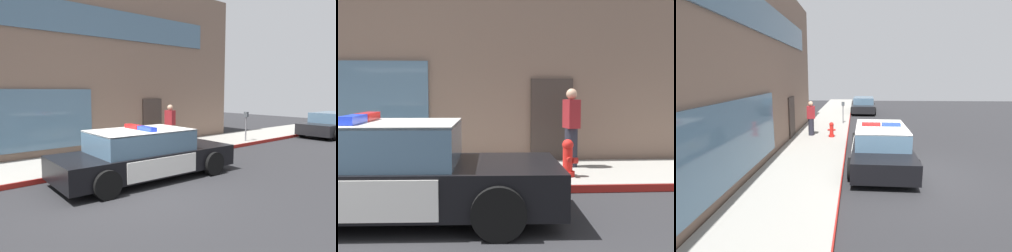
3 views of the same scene
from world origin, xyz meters
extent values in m
plane|color=#262628|center=(0.00, 0.00, 0.00)|extent=(48.00, 48.00, 0.00)
cube|color=gray|center=(0.00, 3.32, 0.07)|extent=(48.00, 2.68, 0.15)
cube|color=maroon|center=(0.00, 1.96, 0.08)|extent=(28.80, 0.04, 0.14)
cube|color=#382D28|center=(4.46, 4.68, 1.05)|extent=(1.00, 0.08, 2.10)
cube|color=black|center=(1.27, 0.67, 0.50)|extent=(5.22, 2.08, 0.60)
cube|color=silver|center=(2.92, 0.61, 0.67)|extent=(1.81, 1.93, 0.05)
cube|color=silver|center=(-0.54, 0.73, 0.67)|extent=(1.51, 1.92, 0.05)
cube|color=silver|center=(1.20, 1.64, 0.50)|extent=(2.16, 0.10, 0.51)
cube|color=silver|center=(1.13, -0.29, 0.50)|extent=(2.16, 0.10, 0.51)
cube|color=yellow|center=(1.20, 1.66, 0.50)|extent=(0.22, 0.02, 0.26)
cube|color=slate|center=(1.06, 0.68, 1.07)|extent=(2.74, 1.81, 0.60)
cube|color=silver|center=(1.06, 0.68, 1.36)|extent=(2.74, 1.81, 0.04)
cube|color=red|center=(1.07, 1.02, 1.44)|extent=(0.22, 0.66, 0.11)
cube|color=blue|center=(1.05, 0.33, 1.44)|extent=(0.22, 0.66, 0.11)
cylinder|color=black|center=(3.00, 1.57, 0.34)|extent=(0.69, 0.24, 0.68)
cylinder|color=black|center=(2.94, -0.34, 0.34)|extent=(0.69, 0.24, 0.68)
cylinder|color=black|center=(-0.40, 1.68, 0.34)|extent=(0.69, 0.24, 0.68)
cylinder|color=black|center=(-0.46, -0.23, 0.34)|extent=(0.69, 0.24, 0.68)
cylinder|color=red|center=(4.44, 2.73, 0.20)|extent=(0.28, 0.28, 0.10)
cylinder|color=red|center=(4.44, 2.73, 0.47)|extent=(0.19, 0.19, 0.45)
sphere|color=red|center=(4.44, 2.73, 0.77)|extent=(0.22, 0.22, 0.22)
cylinder|color=#B21E19|center=(4.44, 2.73, 0.84)|extent=(0.06, 0.06, 0.05)
cylinder|color=#B21E19|center=(4.44, 2.58, 0.50)|extent=(0.09, 0.10, 0.09)
cylinder|color=#B21E19|center=(4.44, 2.87, 0.50)|extent=(0.09, 0.10, 0.09)
cylinder|color=#B21E19|center=(4.59, 2.73, 0.46)|extent=(0.10, 0.12, 0.12)
cube|color=black|center=(13.82, 0.90, 0.48)|extent=(4.58, 1.94, 0.56)
cube|color=slate|center=(13.82, 0.90, 1.01)|extent=(2.41, 1.69, 0.56)
cylinder|color=black|center=(15.35, 1.75, 0.32)|extent=(0.65, 0.22, 0.64)
cylinder|color=black|center=(15.29, -0.05, 0.32)|extent=(0.65, 0.22, 0.64)
cylinder|color=black|center=(12.36, 1.84, 0.32)|extent=(0.65, 0.22, 0.64)
cylinder|color=black|center=(12.30, 0.05, 0.32)|extent=(0.65, 0.22, 0.64)
cylinder|color=#23232D|center=(4.74, 3.78, 0.57)|extent=(0.28, 0.28, 0.85)
cube|color=maroon|center=(4.74, 3.78, 1.31)|extent=(0.33, 0.44, 0.62)
sphere|color=tan|center=(4.74, 3.78, 1.74)|extent=(0.24, 0.24, 0.24)
cylinder|color=slate|center=(8.08, 2.34, 0.70)|extent=(0.06, 0.06, 1.10)
cube|color=#474C51|center=(8.08, 2.34, 1.37)|extent=(0.12, 0.18, 0.24)
camera|label=1|loc=(-3.76, -6.37, 2.44)|focal=33.47mm
camera|label=2|loc=(2.68, -5.38, 1.82)|focal=45.65mm
camera|label=3|loc=(-7.73, 1.58, 3.13)|focal=27.35mm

